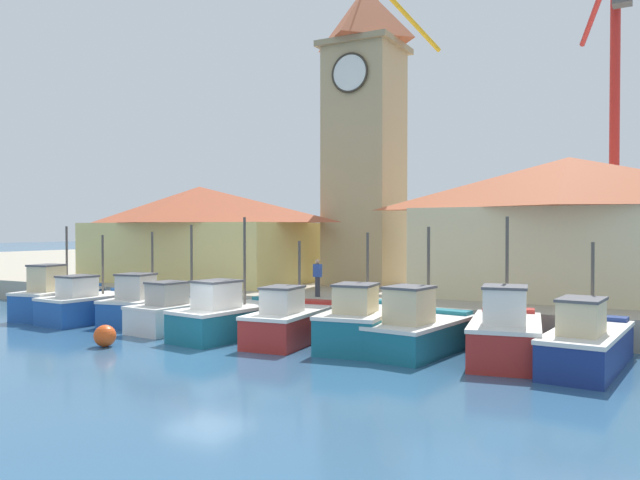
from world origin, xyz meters
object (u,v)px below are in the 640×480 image
fishing_boat_mid_right (292,322)px  dock_worker_near_tower (318,277)px  port_crane_near (377,158)px  warehouse_right (569,226)px  fishing_boat_right_inner (362,324)px  fishing_boat_center (232,317)px  fishing_boat_left_inner (145,306)px  clock_tower (365,129)px  fishing_boat_left_outer (92,305)px  fishing_boat_mid_left (181,312)px  mooring_buoy (105,336)px  port_crane_far (613,151)px  warehouse_left (199,233)px  fishing_boat_far_left (58,299)px  fishing_boat_end_right (587,344)px  fishing_boat_right_outer (419,330)px  fishing_boat_far_right (506,335)px

fishing_boat_mid_right → dock_worker_near_tower: (-1.54, 4.68, 1.21)m
port_crane_near → warehouse_right: bearing=-43.7°
fishing_boat_right_inner → warehouse_right: warehouse_right is taller
fishing_boat_center → fishing_boat_mid_right: fishing_boat_center is taller
fishing_boat_left_inner → warehouse_right: 18.11m
fishing_boat_center → port_crane_near: size_ratio=0.24×
clock_tower → fishing_boat_left_outer: bearing=-124.7°
fishing_boat_mid_left → mooring_buoy: fishing_boat_mid_left is taller
fishing_boat_left_inner → fishing_boat_right_inner: size_ratio=0.92×
fishing_boat_right_inner → port_crane_near: size_ratio=0.23×
fishing_boat_mid_left → port_crane_far: bearing=56.0°
fishing_boat_mid_right → port_crane_near: (-6.78, 23.07, 8.45)m
warehouse_left → mooring_buoy: size_ratio=17.06×
fishing_boat_far_left → fishing_boat_end_right: size_ratio=0.82×
fishing_boat_left_inner → port_crane_near: port_crane_near is taller
fishing_boat_far_left → warehouse_right: size_ratio=0.35×
fishing_boat_far_left → dock_worker_near_tower: (10.90, 4.53, 1.09)m
fishing_boat_center → warehouse_right: size_ratio=0.40×
fishing_boat_mid_left → warehouse_right: bearing=33.2°
dock_worker_near_tower → fishing_boat_right_inner: bearing=-46.4°
fishing_boat_right_outer → warehouse_left: (-15.89, 8.26, 3.05)m
fishing_boat_far_left → port_crane_near: bearing=76.1°
fishing_boat_center → fishing_boat_mid_right: bearing=6.0°
fishing_boat_left_outer → fishing_boat_center: fishing_boat_center is taller
port_crane_far → fishing_boat_left_outer: bearing=-131.8°
fishing_boat_far_left → fishing_boat_center: size_ratio=0.86×
fishing_boat_left_inner → fishing_boat_mid_left: bearing=-14.3°
fishing_boat_far_right → clock_tower: clock_tower is taller
fishing_boat_left_inner → port_crane_near: size_ratio=0.21×
fishing_boat_left_outer → dock_worker_near_tower: (8.52, 4.71, 1.20)m
fishing_boat_left_inner → clock_tower: (5.51, 10.35, 8.54)m
fishing_boat_left_outer → fishing_boat_left_inner: size_ratio=1.03×
warehouse_left → fishing_boat_mid_left: bearing=-54.4°
fishing_boat_center → fishing_boat_far_left: bearing=177.7°
dock_worker_near_tower → warehouse_left: bearing=158.1°
fishing_boat_right_outer → clock_tower: size_ratio=0.28×
port_crane_near → clock_tower: bearing=-69.3°
fishing_boat_right_inner → dock_worker_near_tower: 6.07m
fishing_boat_left_outer → fishing_boat_right_inner: 12.64m
fishing_boat_mid_left → fishing_boat_right_inner: 7.83m
fishing_boat_far_left → fishing_boat_mid_left: bearing=0.2°
clock_tower → fishing_boat_center: bearing=-90.6°
fishing_boat_right_inner → fishing_boat_end_right: bearing=0.6°
port_crane_near → dock_worker_near_tower: (5.24, -18.39, -7.24)m
warehouse_right → fishing_boat_far_right: bearing=-94.9°
fishing_boat_left_inner → dock_worker_near_tower: bearing=31.5°
fishing_boat_left_outer → clock_tower: bearing=55.3°
port_crane_near → mooring_buoy: (1.69, -26.89, -8.79)m
fishing_boat_center → fishing_boat_right_outer: 7.05m
fishing_boat_far_right → port_crane_far: 22.35m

